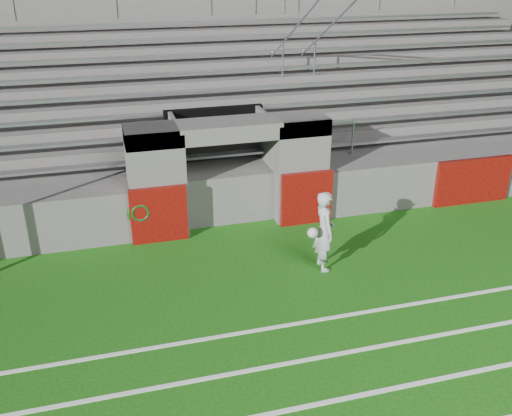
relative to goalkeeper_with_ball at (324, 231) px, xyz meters
name	(u,v)px	position (x,y,z in m)	size (l,w,h in m)	color
ground	(271,296)	(-1.39, -0.78, -0.88)	(90.00, 90.00, 0.00)	#144F0D
stadium_structure	(197,118)	(-1.39, 7.19, 0.61)	(26.00, 8.48, 5.42)	#555350
goalkeeper_with_ball	(324,231)	(0.00, 0.00, 0.00)	(0.66, 0.65, 1.75)	#A5A9AF
hose_coil	(140,213)	(-3.61, 2.16, -0.11)	(0.60, 0.15, 0.60)	#0D440D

